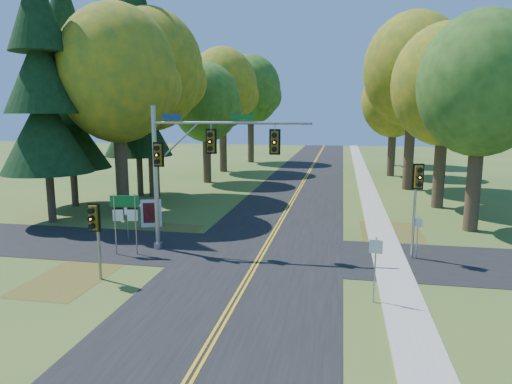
% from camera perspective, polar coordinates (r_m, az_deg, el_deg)
% --- Properties ---
extents(ground, '(160.00, 160.00, 0.00)m').
position_cam_1_polar(ground, '(21.36, -0.12, -9.20)').
color(ground, '#35581F').
rests_on(ground, ground).
extents(road_main, '(8.00, 160.00, 0.02)m').
position_cam_1_polar(road_main, '(21.35, -0.12, -9.18)').
color(road_main, black).
rests_on(road_main, ground).
extents(road_cross, '(60.00, 6.00, 0.02)m').
position_cam_1_polar(road_cross, '(23.22, 0.82, -7.60)').
color(road_cross, black).
rests_on(road_cross, ground).
extents(centerline_left, '(0.10, 160.00, 0.01)m').
position_cam_1_polar(centerline_left, '(21.37, -0.38, -9.12)').
color(centerline_left, gold).
rests_on(centerline_left, road_main).
extents(centerline_right, '(0.10, 160.00, 0.01)m').
position_cam_1_polar(centerline_right, '(21.33, 0.15, -9.16)').
color(centerline_right, gold).
rests_on(centerline_right, road_main).
extents(sidewalk_east, '(1.60, 160.00, 0.06)m').
position_cam_1_polar(sidewalk_east, '(21.15, 16.87, -9.76)').
color(sidewalk_east, '#9E998E').
rests_on(sidewalk_east, ground).
extents(leaf_patch_w_near, '(4.00, 6.00, 0.00)m').
position_cam_1_polar(leaf_patch_w_near, '(26.87, -12.28, -5.40)').
color(leaf_patch_w_near, brown).
rests_on(leaf_patch_w_near, ground).
extents(leaf_patch_e, '(3.50, 8.00, 0.00)m').
position_cam_1_polar(leaf_patch_e, '(26.92, 16.82, -5.57)').
color(leaf_patch_e, brown).
rests_on(leaf_patch_e, ground).
extents(leaf_patch_w_far, '(3.00, 5.00, 0.00)m').
position_cam_1_polar(leaf_patch_w_far, '(21.43, -22.18, -9.88)').
color(leaf_patch_w_far, brown).
rests_on(leaf_patch_w_far, ground).
extents(tree_w_a, '(8.00, 8.00, 14.15)m').
position_cam_1_polar(tree_w_a, '(32.89, -16.82, 13.84)').
color(tree_w_a, '#38281C').
rests_on(tree_w_a, ground).
extents(tree_e_a, '(7.20, 7.20, 12.73)m').
position_cam_1_polar(tree_e_a, '(29.68, 26.48, 11.86)').
color(tree_e_a, '#38281C').
rests_on(tree_e_a, ground).
extents(tree_w_b, '(8.60, 8.60, 15.38)m').
position_cam_1_polar(tree_w_b, '(39.45, -12.93, 14.56)').
color(tree_w_b, '#38281C').
rests_on(tree_w_b, ground).
extents(tree_e_b, '(7.60, 7.60, 13.33)m').
position_cam_1_polar(tree_e_b, '(36.18, 22.66, 12.17)').
color(tree_e_b, '#38281C').
rests_on(tree_e_b, ground).
extents(tree_w_c, '(6.80, 6.80, 11.91)m').
position_cam_1_polar(tree_w_c, '(46.26, -6.17, 11.02)').
color(tree_w_c, '#38281C').
rests_on(tree_w_c, ground).
extents(tree_e_c, '(8.80, 8.80, 15.79)m').
position_cam_1_polar(tree_e_c, '(44.09, 19.19, 14.14)').
color(tree_e_c, '#38281C').
rests_on(tree_e_c, ground).
extents(tree_w_d, '(8.20, 8.20, 14.56)m').
position_cam_1_polar(tree_w_d, '(54.87, -4.12, 12.78)').
color(tree_w_d, '#38281C').
rests_on(tree_w_d, ground).
extents(tree_e_d, '(7.00, 7.00, 12.32)m').
position_cam_1_polar(tree_e_d, '(53.00, 16.92, 10.82)').
color(tree_e_d, '#38281C').
rests_on(tree_e_d, ground).
extents(tree_w_e, '(8.40, 8.40, 14.97)m').
position_cam_1_polar(tree_w_e, '(65.23, -0.58, 12.60)').
color(tree_w_e, '#38281C').
rests_on(tree_w_e, ground).
extents(tree_e_e, '(7.80, 7.80, 13.74)m').
position_cam_1_polar(tree_e_e, '(63.79, 17.04, 11.44)').
color(tree_e_e, '#38281C').
rests_on(tree_e_e, ground).
extents(pine_a, '(5.60, 5.60, 19.48)m').
position_cam_1_polar(pine_a, '(31.72, -25.24, 12.94)').
color(pine_a, '#38281C').
rests_on(pine_a, ground).
extents(pine_b, '(5.60, 5.60, 17.31)m').
position_cam_1_polar(pine_b, '(36.65, -22.43, 10.99)').
color(pine_b, '#38281C').
rests_on(pine_b, ground).
extents(pine_c, '(5.60, 5.60, 20.56)m').
position_cam_1_polar(pine_c, '(39.65, -14.80, 13.48)').
color(pine_c, '#38281C').
rests_on(pine_c, ground).
extents(traffic_mast, '(8.09, 0.87, 7.33)m').
position_cam_1_polar(traffic_mast, '(22.91, -7.89, 4.11)').
color(traffic_mast, '#979A9F').
rests_on(traffic_mast, ground).
extents(east_signal_pole, '(0.54, 0.62, 4.65)m').
position_cam_1_polar(east_signal_pole, '(22.70, 19.49, 0.56)').
color(east_signal_pole, '#96999E').
rests_on(east_signal_pole, ground).
extents(ped_signal_pole, '(0.53, 0.61, 3.34)m').
position_cam_1_polar(ped_signal_pole, '(19.95, -19.49, -3.73)').
color(ped_signal_pole, gray).
rests_on(ped_signal_pole, ground).
extents(route_sign_cluster, '(1.41, 0.32, 3.07)m').
position_cam_1_polar(route_sign_cluster, '(23.36, -16.05, -2.43)').
color(route_sign_cluster, gray).
rests_on(route_sign_cluster, ground).
extents(info_kiosk, '(1.23, 0.58, 1.72)m').
position_cam_1_polar(info_kiosk, '(28.87, -12.96, -2.62)').
color(info_kiosk, silver).
rests_on(info_kiosk, ground).
extents(reg_sign_e_north, '(0.39, 0.10, 2.06)m').
position_cam_1_polar(reg_sign_e_north, '(23.38, 19.56, -4.49)').
color(reg_sign_e_north, gray).
rests_on(reg_sign_e_north, ground).
extents(reg_sign_e_south, '(0.48, 0.12, 2.50)m').
position_cam_1_polar(reg_sign_e_south, '(17.46, 14.70, -8.02)').
color(reg_sign_e_south, gray).
rests_on(reg_sign_e_south, ground).
extents(reg_sign_w, '(0.37, 0.14, 1.97)m').
position_cam_1_polar(reg_sign_w, '(25.80, -15.80, -3.11)').
color(reg_sign_w, gray).
rests_on(reg_sign_w, ground).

